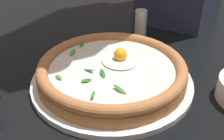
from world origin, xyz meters
TOP-DOWN VIEW (x-y plane):
  - ground_plane at (0.00, 0.00)m, footprint 2.40×2.40m
  - pizza_plate at (-0.04, 0.01)m, footprint 0.34×0.34m
  - pizza at (-0.04, 0.01)m, footprint 0.31×0.31m
  - pepper_shaker at (-0.12, 0.22)m, footprint 0.03×0.03m

SIDE VIEW (x-z plane):
  - ground_plane at x=0.00m, z-range -0.03..0.00m
  - pizza_plate at x=-0.04m, z-range 0.00..0.01m
  - pizza at x=-0.04m, z-range 0.00..0.06m
  - pepper_shaker at x=-0.12m, z-range 0.00..0.09m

